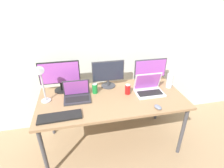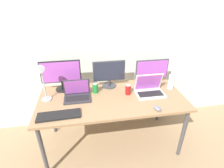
{
  "view_description": "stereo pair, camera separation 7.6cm",
  "coord_description": "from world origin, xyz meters",
  "px_view_note": "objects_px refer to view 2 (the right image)",
  "views": [
    {
      "loc": [
        -0.37,
        -1.74,
        1.88
      ],
      "look_at": [
        0.0,
        0.0,
        0.92
      ],
      "focal_mm": 28.0,
      "sensor_mm": 36.0,
      "label": 1
    },
    {
      "loc": [
        -0.3,
        -1.75,
        1.88
      ],
      "look_at": [
        0.0,
        0.0,
        0.92
      ],
      "focal_mm": 28.0,
      "sensor_mm": 36.0,
      "label": 2
    }
  ],
  "objects_px": {
    "water_bottle": "(171,81)",
    "desk_lamp": "(41,76)",
    "laptop_silver": "(77,94)",
    "monitor_center": "(109,73)",
    "monitor_left": "(61,74)",
    "laptop_secondary": "(149,89)",
    "keyboard_main": "(59,115)",
    "work_desk": "(112,101)",
    "soda_can_near_keyboard": "(128,90)",
    "soda_can_by_laptop": "(95,88)",
    "mouse_by_keyboard": "(157,108)",
    "monitor_right": "(152,71)"
  },
  "relations": [
    {
      "from": "monitor_left",
      "to": "laptop_secondary",
      "type": "bearing_deg",
      "value": -14.64
    },
    {
      "from": "monitor_left",
      "to": "soda_can_near_keyboard",
      "type": "xyz_separation_m",
      "value": [
        0.8,
        -0.25,
        -0.16
      ]
    },
    {
      "from": "water_bottle",
      "to": "soda_can_by_laptop",
      "type": "xyz_separation_m",
      "value": [
        -0.98,
        0.06,
        -0.05
      ]
    },
    {
      "from": "laptop_silver",
      "to": "mouse_by_keyboard",
      "type": "xyz_separation_m",
      "value": [
        0.85,
        -0.38,
        -0.04
      ]
    },
    {
      "from": "soda_can_by_laptop",
      "to": "monitor_right",
      "type": "bearing_deg",
      "value": 9.86
    },
    {
      "from": "water_bottle",
      "to": "soda_can_near_keyboard",
      "type": "distance_m",
      "value": 0.59
    },
    {
      "from": "water_bottle",
      "to": "desk_lamp",
      "type": "relative_size",
      "value": 0.49
    },
    {
      "from": "soda_can_near_keyboard",
      "to": "soda_can_by_laptop",
      "type": "bearing_deg",
      "value": 164.99
    },
    {
      "from": "work_desk",
      "to": "keyboard_main",
      "type": "xyz_separation_m",
      "value": [
        -0.59,
        -0.26,
        0.07
      ]
    },
    {
      "from": "mouse_by_keyboard",
      "to": "desk_lamp",
      "type": "height_order",
      "value": "desk_lamp"
    },
    {
      "from": "work_desk",
      "to": "desk_lamp",
      "type": "height_order",
      "value": "desk_lamp"
    },
    {
      "from": "work_desk",
      "to": "laptop_silver",
      "type": "height_order",
      "value": "laptop_silver"
    },
    {
      "from": "monitor_right",
      "to": "mouse_by_keyboard",
      "type": "height_order",
      "value": "monitor_right"
    },
    {
      "from": "laptop_silver",
      "to": "mouse_by_keyboard",
      "type": "height_order",
      "value": "laptop_silver"
    },
    {
      "from": "laptop_secondary",
      "to": "desk_lamp",
      "type": "relative_size",
      "value": 0.71
    },
    {
      "from": "monitor_left",
      "to": "laptop_secondary",
      "type": "distance_m",
      "value": 1.11
    },
    {
      "from": "laptop_silver",
      "to": "monitor_center",
      "type": "bearing_deg",
      "value": 28.1
    },
    {
      "from": "laptop_silver",
      "to": "soda_can_near_keyboard",
      "type": "height_order",
      "value": "laptop_silver"
    },
    {
      "from": "monitor_left",
      "to": "soda_can_near_keyboard",
      "type": "bearing_deg",
      "value": -17.56
    },
    {
      "from": "laptop_secondary",
      "to": "water_bottle",
      "type": "xyz_separation_m",
      "value": [
        0.32,
        0.08,
        0.05
      ]
    },
    {
      "from": "work_desk",
      "to": "mouse_by_keyboard",
      "type": "distance_m",
      "value": 0.55
    },
    {
      "from": "monitor_left",
      "to": "desk_lamp",
      "type": "height_order",
      "value": "desk_lamp"
    },
    {
      "from": "laptop_silver",
      "to": "keyboard_main",
      "type": "distance_m",
      "value": 0.37
    },
    {
      "from": "work_desk",
      "to": "monitor_right",
      "type": "xyz_separation_m",
      "value": [
        0.59,
        0.28,
        0.23
      ]
    },
    {
      "from": "desk_lamp",
      "to": "laptop_secondary",
      "type": "bearing_deg",
      "value": -0.98
    },
    {
      "from": "monitor_right",
      "to": "desk_lamp",
      "type": "distance_m",
      "value": 1.39
    },
    {
      "from": "work_desk",
      "to": "monitor_left",
      "type": "distance_m",
      "value": 0.72
    },
    {
      "from": "mouse_by_keyboard",
      "to": "desk_lamp",
      "type": "xyz_separation_m",
      "value": [
        -1.21,
        0.36,
        0.31
      ]
    },
    {
      "from": "monitor_center",
      "to": "monitor_left",
      "type": "bearing_deg",
      "value": 178.9
    },
    {
      "from": "monitor_left",
      "to": "soda_can_by_laptop",
      "type": "xyz_separation_m",
      "value": [
        0.41,
        -0.15,
        -0.16
      ]
    },
    {
      "from": "laptop_silver",
      "to": "soda_can_near_keyboard",
      "type": "xyz_separation_m",
      "value": [
        0.62,
        -0.02,
        0.01
      ]
    },
    {
      "from": "mouse_by_keyboard",
      "to": "water_bottle",
      "type": "height_order",
      "value": "water_bottle"
    },
    {
      "from": "work_desk",
      "to": "water_bottle",
      "type": "relative_size",
      "value": 7.31
    },
    {
      "from": "water_bottle",
      "to": "desk_lamp",
      "type": "distance_m",
      "value": 1.57
    },
    {
      "from": "monitor_left",
      "to": "mouse_by_keyboard",
      "type": "height_order",
      "value": "monitor_left"
    },
    {
      "from": "work_desk",
      "to": "soda_can_by_laptop",
      "type": "height_order",
      "value": "soda_can_by_laptop"
    },
    {
      "from": "monitor_left",
      "to": "monitor_center",
      "type": "xyz_separation_m",
      "value": [
        0.6,
        -0.01,
        -0.03
      ]
    },
    {
      "from": "keyboard_main",
      "to": "desk_lamp",
      "type": "bearing_deg",
      "value": 117.99
    },
    {
      "from": "monitor_right",
      "to": "soda_can_by_laptop",
      "type": "bearing_deg",
      "value": -170.14
    },
    {
      "from": "work_desk",
      "to": "monitor_left",
      "type": "bearing_deg",
      "value": 153.84
    },
    {
      "from": "monitor_left",
      "to": "desk_lamp",
      "type": "bearing_deg",
      "value": -123.8
    },
    {
      "from": "keyboard_main",
      "to": "desk_lamp",
      "type": "relative_size",
      "value": 0.91
    },
    {
      "from": "monitor_left",
      "to": "work_desk",
      "type": "bearing_deg",
      "value": -26.16
    },
    {
      "from": "mouse_by_keyboard",
      "to": "monitor_right",
      "type": "bearing_deg",
      "value": 58.4
    },
    {
      "from": "laptop_silver",
      "to": "mouse_by_keyboard",
      "type": "bearing_deg",
      "value": -24.26
    },
    {
      "from": "monitor_right",
      "to": "laptop_silver",
      "type": "distance_m",
      "value": 1.03
    },
    {
      "from": "laptop_silver",
      "to": "monitor_right",
      "type": "bearing_deg",
      "value": 12.55
    },
    {
      "from": "work_desk",
      "to": "mouse_by_keyboard",
      "type": "bearing_deg",
      "value": -36.57
    },
    {
      "from": "monitor_left",
      "to": "monitor_right",
      "type": "xyz_separation_m",
      "value": [
        1.18,
        -0.01,
        -0.05
      ]
    },
    {
      "from": "work_desk",
      "to": "laptop_secondary",
      "type": "height_order",
      "value": "laptop_secondary"
    }
  ]
}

